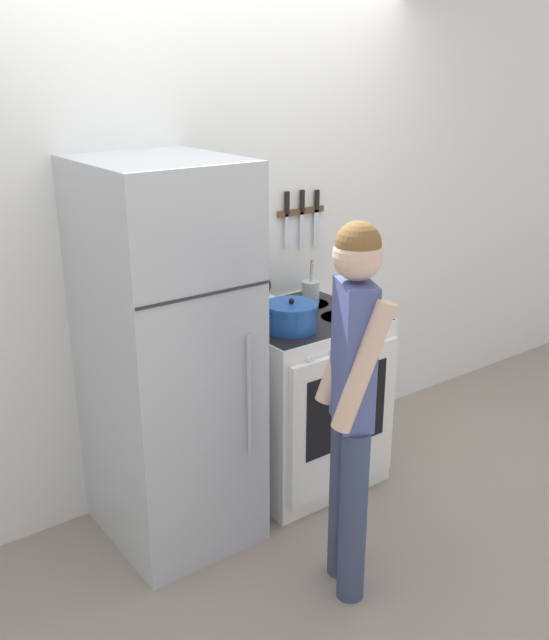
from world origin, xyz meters
The scene contains 9 objects.
ground_plane centered at (0.00, 0.00, 0.00)m, with size 14.00×14.00×0.00m, color gray.
wall_back centered at (0.00, 0.03, 1.27)m, with size 10.00×0.06×2.55m.
refrigerator centered at (-0.47, -0.35, 0.89)m, with size 0.62×0.73×1.78m.
stove_range centered at (0.30, -0.36, 0.47)m, with size 0.73×0.71×0.92m.
dutch_oven_pot centered at (0.14, -0.47, 0.99)m, with size 0.30×0.26×0.16m.
tea_kettle centered at (0.15, -0.20, 0.99)m, with size 0.20×0.16×0.21m.
utensil_jar centered at (0.48, -0.19, 0.99)m, with size 0.09×0.09×0.23m.
person centered at (-0.09, -1.15, 0.91)m, with size 0.35×0.39×1.60m.
wall_knife_strip centered at (0.56, -0.02, 1.39)m, with size 0.31×0.03×0.33m.
Camera 1 is at (-1.85, -3.02, 2.13)m, focal length 40.00 mm.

